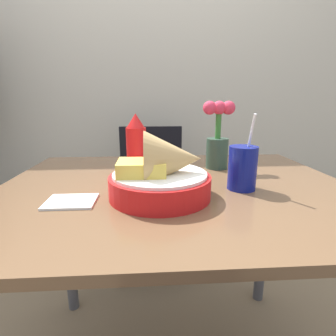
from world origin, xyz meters
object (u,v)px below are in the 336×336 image
at_px(food_basket, 164,174).
at_px(ketchup_bottle, 136,147).
at_px(drink_cup, 242,169).
at_px(chair_far_window, 151,182).
at_px(flower_vase, 218,139).

xyz_separation_m(food_basket, ketchup_bottle, (-0.08, 0.20, 0.04)).
bearing_deg(food_basket, drink_cup, 12.15).
height_order(food_basket, drink_cup, drink_cup).
relative_size(ketchup_bottle, drink_cup, 0.97).
relative_size(chair_far_window, flower_vase, 3.42).
distance_m(chair_far_window, ketchup_bottle, 0.81).
bearing_deg(food_basket, chair_far_window, 91.97).
height_order(chair_far_window, ketchup_bottle, ketchup_bottle).
relative_size(chair_far_window, food_basket, 3.16).
distance_m(ketchup_bottle, drink_cup, 0.35).
height_order(chair_far_window, drink_cup, drink_cup).
bearing_deg(chair_far_window, ketchup_bottle, -93.85).
bearing_deg(chair_far_window, flower_vase, -68.59).
bearing_deg(ketchup_bottle, food_basket, -68.25).
distance_m(ketchup_bottle, flower_vase, 0.31).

